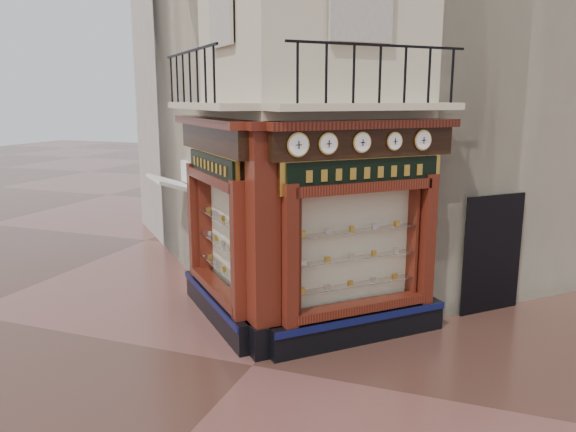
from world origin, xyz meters
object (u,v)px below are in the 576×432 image
at_px(awning, 176,283).
at_px(clock_d, 394,141).
at_px(clock_a, 298,145).
at_px(clock_e, 423,140).
at_px(clock_c, 362,142).
at_px(clock_b, 328,144).
at_px(signboard_left, 212,165).
at_px(signboard_right, 365,172).
at_px(corner_pilaster, 263,245).

bearing_deg(awning, clock_d, -150.21).
bearing_deg(clock_a, clock_e, 0.00).
height_order(clock_c, clock_d, clock_c).
distance_m(clock_c, clock_d, 0.65).
distance_m(clock_a, clock_b, 0.54).
height_order(signboard_left, signboard_right, signboard_right).
height_order(clock_a, signboard_right, clock_a).
bearing_deg(clock_d, signboard_right, 167.51).
bearing_deg(clock_c, corner_pilaster, 165.09).
distance_m(clock_b, signboard_left, 2.58).
xyz_separation_m(clock_b, signboard_left, (-2.45, 0.63, -0.52)).
height_order(corner_pilaster, signboard_left, corner_pilaster).
bearing_deg(clock_a, signboard_right, 4.80).
bearing_deg(clock_e, corner_pilaster, 171.46).
bearing_deg(clock_a, clock_c, 0.00).
distance_m(corner_pilaster, signboard_right, 2.12).
bearing_deg(signboard_left, clock_d, -130.32).
bearing_deg(clock_d, corner_pilaster, 169.25).
relative_size(clock_c, awning, 0.23).
distance_m(clock_a, signboard_right, 1.42).
distance_m(clock_a, clock_c, 1.17).
xyz_separation_m(corner_pilaster, signboard_left, (-1.46, 1.01, 1.15)).
distance_m(clock_c, awning, 6.37).
bearing_deg(clock_a, clock_b, 0.00).
distance_m(clock_b, clock_d, 1.28).
height_order(clock_b, signboard_right, clock_b).
xyz_separation_m(clock_c, awning, (-4.88, 1.91, -3.62)).
xyz_separation_m(clock_c, signboard_left, (-2.90, 0.18, -0.52)).
bearing_deg(corner_pilaster, signboard_right, -10.25).
bearing_deg(clock_b, clock_d, -0.00).
relative_size(clock_c, clock_d, 1.10).
distance_m(clock_a, clock_d, 1.82).
bearing_deg(signboard_left, clock_a, -161.01).
xyz_separation_m(corner_pilaster, clock_d, (1.89, 1.29, 1.67)).
height_order(clock_a, awning, clock_a).
relative_size(clock_d, signboard_left, 0.15).
bearing_deg(clock_e, signboard_right, 174.23).
distance_m(clock_d, signboard_right, 0.73).
distance_m(signboard_left, signboard_right, 2.92).
xyz_separation_m(clock_a, clock_e, (1.71, 1.71, -0.00)).
distance_m(clock_c, clock_e, 1.24).
bearing_deg(clock_e, clock_d, -180.00).
distance_m(corner_pilaster, awning, 4.82).
bearing_deg(awning, corner_pilaster, -173.48).
bearing_deg(clock_e, clock_c, -180.00).
height_order(clock_b, clock_c, clock_b).
bearing_deg(corner_pilaster, clock_a, -44.63).
xyz_separation_m(clock_d, signboard_right, (-0.43, -0.27, -0.52)).
xyz_separation_m(signboard_left, signboard_right, (2.92, -0.00, 0.00)).
relative_size(clock_e, awning, 0.24).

